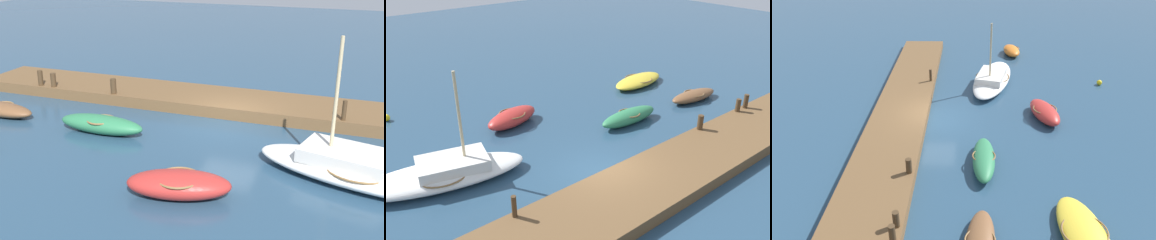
# 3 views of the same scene
# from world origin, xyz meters

# --- Properties ---
(ground_plane) EXTENTS (84.00, 84.00, 0.00)m
(ground_plane) POSITION_xyz_m (0.00, 0.00, 0.00)
(ground_plane) COLOR navy
(dock_platform) EXTENTS (27.38, 3.32, 0.53)m
(dock_platform) POSITION_xyz_m (0.00, -2.04, 0.27)
(dock_platform) COLOR brown
(dock_platform) RESTS_ON ground_plane
(rowboat_green) EXTENTS (3.75, 1.19, 0.75)m
(rowboat_green) POSITION_xyz_m (4.59, 2.87, 0.38)
(rowboat_green) COLOR #2D7A4C
(rowboat_green) RESTS_ON ground_plane
(rowboat_red) EXTENTS (3.48, 2.12, 0.84)m
(rowboat_red) POSITION_xyz_m (-0.36, 6.68, 0.43)
(rowboat_red) COLOR #B72D28
(rowboat_red) RESTS_ON ground_plane
(sailboat_white) EXTENTS (7.32, 3.98, 4.69)m
(sailboat_white) POSITION_xyz_m (-5.43, 3.74, 0.44)
(sailboat_white) COLOR white
(sailboat_white) RESTS_ON ground_plane
(rowboat_brown) EXTENTS (3.58, 1.41, 0.61)m
(rowboat_brown) POSITION_xyz_m (9.95, 2.59, 0.31)
(rowboat_brown) COLOR brown
(rowboat_brown) RESTS_ON ground_plane
(mooring_post_west) EXTENTS (0.18, 0.18, 0.84)m
(mooring_post_west) POSITION_xyz_m (-4.70, -0.63, 0.95)
(mooring_post_west) COLOR #47331E
(mooring_post_west) RESTS_ON dock_platform
(mooring_post_mid_west) EXTENTS (0.28, 0.28, 0.74)m
(mooring_post_mid_west) POSITION_xyz_m (5.94, -0.63, 0.91)
(mooring_post_mid_west) COLOR #47331E
(mooring_post_mid_west) RESTS_ON dock_platform
(mooring_post_mid_east) EXTENTS (0.27, 0.27, 0.71)m
(mooring_post_mid_east) POSITION_xyz_m (9.36, -0.63, 0.89)
(mooring_post_mid_east) COLOR #47331E
(mooring_post_mid_east) RESTS_ON dock_platform
(mooring_post_east) EXTENTS (0.26, 0.26, 0.77)m
(mooring_post_east) POSITION_xyz_m (10.14, -0.63, 0.92)
(mooring_post_east) COLOR #47331E
(mooring_post_east) RESTS_ON dock_platform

